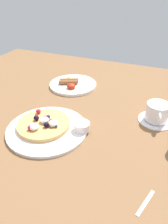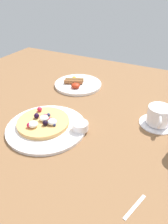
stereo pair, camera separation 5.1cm
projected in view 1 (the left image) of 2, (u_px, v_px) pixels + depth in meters
The scene contains 9 objects.
ground_plane at pixel (78, 124), 77.58cm from camera, with size 155.48×131.80×3.00cm, color brown.
pancake_plate at pixel (47, 129), 71.50cm from camera, with size 27.39×27.39×1.04cm, color white.
pancake_with_berries at pixel (43, 124), 71.56cm from camera, with size 18.03×18.03×3.31cm.
syrup_ramekin at pixel (82, 126), 69.65cm from camera, with size 5.38×5.38×2.73cm.
breakfast_plate at pixel (73, 85), 100.58cm from camera, with size 22.28×22.28×1.27cm, color white.
fried_breakfast at pixel (69, 82), 99.65cm from camera, with size 10.86×12.80×2.43cm.
coffee_saucer at pixel (155, 120), 76.40cm from camera, with size 12.50×12.50×0.74cm, color white.
coffee_cup at pixel (157, 112), 74.30cm from camera, with size 8.07×11.16×6.27cm.
teaspoon at pixel (134, 220), 45.13cm from camera, with size 5.55×13.06×0.60cm.
Camera 1 is at (26.34, -57.06, 44.25)cm, focal length 33.67 mm.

